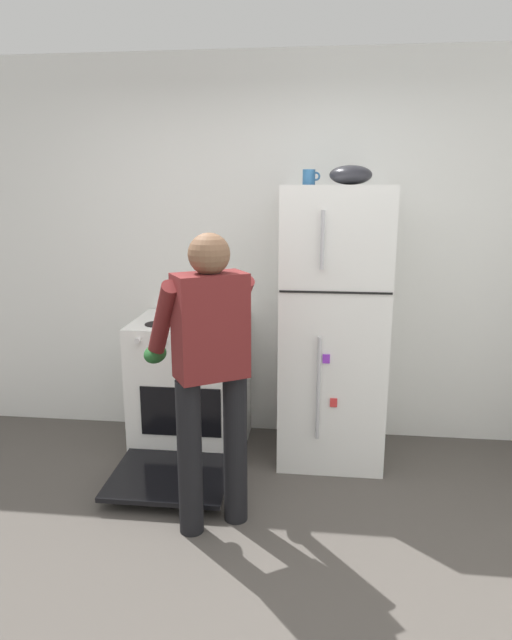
{
  "coord_description": "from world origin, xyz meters",
  "views": [
    {
      "loc": [
        0.36,
        -2.06,
        1.82
      ],
      "look_at": [
        -0.03,
        1.32,
        1.0
      ],
      "focal_mm": 31.35,
      "sensor_mm": 36.0,
      "label": 1
    }
  ],
  "objects_px": {
    "stove_range": "(191,386)",
    "coffee_mug": "(309,177)",
    "mixing_bowl": "(351,175)",
    "refrigerator": "(333,326)",
    "red_pot": "(211,313)",
    "person_cook": "(209,358)"
  },
  "relations": [
    {
      "from": "person_cook",
      "to": "coffee_mug",
      "type": "bearing_deg",
      "value": 63.64
    },
    {
      "from": "stove_range",
      "to": "coffee_mug",
      "type": "xyz_separation_m",
      "value": [
        0.79,
        0.07,
        1.42
      ]
    },
    {
      "from": "refrigerator",
      "to": "red_pot",
      "type": "height_order",
      "value": "refrigerator"
    },
    {
      "from": "coffee_mug",
      "to": "mixing_bowl",
      "type": "height_order",
      "value": "mixing_bowl"
    },
    {
      "from": "refrigerator",
      "to": "coffee_mug",
      "type": "xyz_separation_m",
      "value": [
        -0.18,
        0.05,
        0.96
      ]
    },
    {
      "from": "person_cook",
      "to": "red_pot",
      "type": "distance_m",
      "value": 0.88
    },
    {
      "from": "refrigerator",
      "to": "coffee_mug",
      "type": "bearing_deg",
      "value": 164.17
    },
    {
      "from": "stove_range",
      "to": "mixing_bowl",
      "type": "xyz_separation_m",
      "value": [
        1.05,
        0.02,
        1.43
      ]
    },
    {
      "from": "refrigerator",
      "to": "mixing_bowl",
      "type": "xyz_separation_m",
      "value": [
        0.08,
        0.0,
        0.97
      ]
    },
    {
      "from": "refrigerator",
      "to": "stove_range",
      "type": "height_order",
      "value": "refrigerator"
    },
    {
      "from": "red_pot",
      "to": "mixing_bowl",
      "type": "relative_size",
      "value": 1.28
    },
    {
      "from": "refrigerator",
      "to": "person_cook",
      "type": "xyz_separation_m",
      "value": [
        -0.65,
        -0.91,
        0.04
      ]
    },
    {
      "from": "red_pot",
      "to": "mixing_bowl",
      "type": "height_order",
      "value": "mixing_bowl"
    },
    {
      "from": "coffee_mug",
      "to": "mixing_bowl",
      "type": "relative_size",
      "value": 0.42
    },
    {
      "from": "coffee_mug",
      "to": "mixing_bowl",
      "type": "xyz_separation_m",
      "value": [
        0.26,
        -0.05,
        0.01
      ]
    },
    {
      "from": "coffee_mug",
      "to": "mixing_bowl",
      "type": "distance_m",
      "value": 0.26
    },
    {
      "from": "refrigerator",
      "to": "stove_range",
      "type": "relative_size",
      "value": 1.48
    },
    {
      "from": "red_pot",
      "to": "refrigerator",
      "type": "bearing_deg",
      "value": 3.52
    },
    {
      "from": "stove_range",
      "to": "red_pot",
      "type": "bearing_deg",
      "value": -11.28
    },
    {
      "from": "stove_range",
      "to": "mixing_bowl",
      "type": "bearing_deg",
      "value": 0.99
    },
    {
      "from": "refrigerator",
      "to": "stove_range",
      "type": "xyz_separation_m",
      "value": [
        -0.97,
        -0.02,
        -0.46
      ]
    },
    {
      "from": "stove_range",
      "to": "coffee_mug",
      "type": "height_order",
      "value": "coffee_mug"
    }
  ]
}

